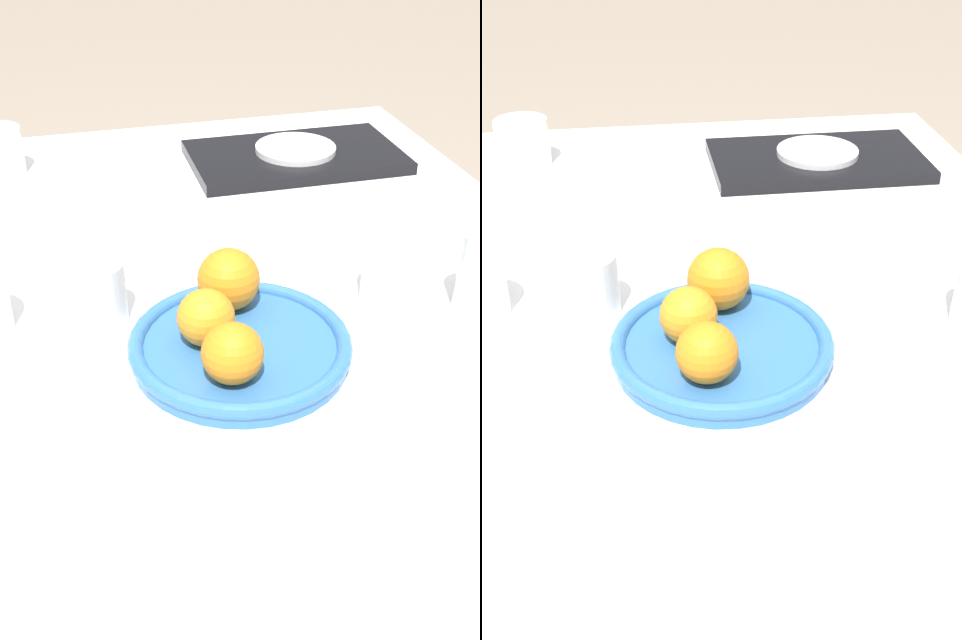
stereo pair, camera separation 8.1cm
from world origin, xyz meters
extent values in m
plane|color=gray|center=(0.00, 0.00, 0.00)|extent=(12.00, 12.00, 0.00)
cube|color=white|center=(0.00, 0.00, 0.36)|extent=(1.21, 0.97, 0.72)
cylinder|color=#336BAD|center=(0.10, -0.29, 0.73)|extent=(0.24, 0.24, 0.02)
torus|color=#336BAD|center=(0.10, -0.29, 0.74)|extent=(0.25, 0.25, 0.02)
sphere|color=orange|center=(0.06, -0.28, 0.77)|extent=(0.06, 0.06, 0.06)
sphere|color=orange|center=(0.08, -0.35, 0.77)|extent=(0.06, 0.06, 0.06)
sphere|color=orange|center=(0.11, -0.21, 0.78)|extent=(0.07, 0.07, 0.07)
cube|color=black|center=(0.34, 0.24, 0.73)|extent=(0.36, 0.21, 0.02)
cylinder|color=silver|center=(0.34, 0.24, 0.75)|extent=(0.14, 0.14, 0.01)
cylinder|color=white|center=(0.31, -0.23, 0.76)|extent=(0.09, 0.09, 0.08)
cylinder|color=white|center=(-0.05, -0.17, 0.76)|extent=(0.07, 0.07, 0.08)
camera|label=1|loc=(-0.07, -0.94, 1.22)|focal=42.00mm
camera|label=2|loc=(0.01, -0.95, 1.22)|focal=42.00mm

